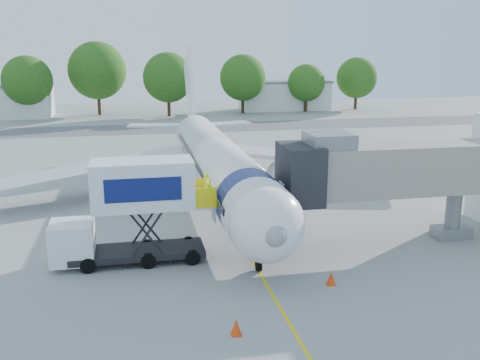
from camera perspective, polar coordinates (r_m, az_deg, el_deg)
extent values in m
plane|color=gray|center=(36.46, -1.50, -3.81)|extent=(160.00, 160.00, 0.00)
cube|color=yellow|center=(36.46, -1.50, -3.81)|extent=(0.15, 70.00, 0.01)
cube|color=#59595B|center=(77.26, -6.98, 5.51)|extent=(120.00, 10.00, 0.01)
cylinder|color=white|center=(38.56, -2.31, 1.77)|extent=(3.70, 28.00, 3.70)
sphere|color=white|center=(25.30, 2.83, -4.74)|extent=(3.70, 3.70, 3.70)
sphere|color=gray|center=(23.89, 3.75, -5.89)|extent=(1.10, 1.10, 1.10)
cone|color=white|center=(55.15, -5.17, 5.38)|extent=(3.70, 6.00, 3.70)
cube|color=white|center=(55.68, -5.38, 9.81)|extent=(0.35, 7.26, 8.29)
cube|color=silver|center=(44.28, 8.54, 2.28)|extent=(16.17, 9.32, 1.42)
cube|color=silver|center=(41.76, -15.37, 1.24)|extent=(16.17, 9.32, 1.42)
cylinder|color=#999BA0|center=(41.56, 4.88, 0.21)|extent=(2.10, 3.60, 2.10)
cylinder|color=#999BA0|center=(39.94, -10.45, -0.53)|extent=(2.10, 3.60, 2.10)
cube|color=black|center=(24.89, 3.01, -3.97)|extent=(2.60, 1.39, 0.81)
cylinder|color=#0C1654|center=(28.08, 1.32, -2.83)|extent=(3.73, 2.00, 3.73)
cylinder|color=silver|center=(27.45, 1.99, -8.22)|extent=(0.16, 0.16, 1.50)
cylinder|color=black|center=(27.62, 1.98, -9.04)|extent=(0.25, 0.64, 0.64)
cylinder|color=black|center=(42.48, 0.53, -0.62)|extent=(0.35, 0.90, 0.90)
cylinder|color=black|center=(41.74, -6.46, -0.97)|extent=(0.35, 0.90, 0.90)
cube|color=gray|center=(31.79, 16.94, 1.15)|extent=(13.60, 2.60, 2.80)
cube|color=black|center=(29.41, 6.42, 0.67)|extent=(2.00, 3.20, 3.20)
cube|color=slate|center=(29.58, 9.47, 4.21)|extent=(2.40, 2.40, 0.80)
cylinder|color=slate|center=(34.28, 21.77, -3.37)|extent=(0.90, 0.90, 3.00)
cube|color=slate|center=(34.61, 21.60, -5.19)|extent=(2.20, 1.20, 0.70)
cylinder|color=black|center=(34.14, 20.33, -5.33)|extent=(0.30, 0.70, 0.70)
cylinder|color=black|center=(35.10, 22.84, -5.04)|extent=(0.30, 0.70, 0.70)
cube|color=black|center=(29.18, -10.83, -7.52)|extent=(7.00, 2.30, 0.35)
cube|color=white|center=(29.09, -17.44, -6.31)|extent=(2.20, 2.20, 2.10)
cube|color=black|center=(28.94, -17.51, -5.48)|extent=(1.90, 2.10, 0.70)
cube|color=white|center=(28.07, -10.35, -0.42)|extent=(5.20, 2.40, 2.50)
cube|color=#0C1654|center=(26.88, -10.28, -1.05)|extent=(3.80, 0.04, 1.20)
cube|color=silver|center=(28.60, -3.93, -2.45)|extent=(1.10, 2.20, 0.10)
cube|color=yellow|center=(27.45, -3.65, -1.95)|extent=(1.10, 0.06, 1.10)
cube|color=yellow|center=(29.46, -4.22, -0.86)|extent=(1.10, 0.06, 1.10)
cylinder|color=black|center=(28.40, -5.07, -8.25)|extent=(0.80, 0.25, 0.80)
cylinder|color=black|center=(30.35, -5.52, -6.78)|extent=(0.80, 0.25, 0.80)
cylinder|color=black|center=(28.37, -15.89, -8.78)|extent=(0.80, 0.25, 0.80)
cylinder|color=black|center=(30.32, -15.61, -7.27)|extent=(0.80, 0.25, 0.80)
imported|color=#CEEC18|center=(28.40, -3.53, -0.78)|extent=(0.38, 0.58, 1.60)
cube|color=white|center=(22.45, 11.83, -14.17)|extent=(3.23, 1.85, 1.24)
cube|color=#0C1654|center=(22.27, 11.89, -13.26)|extent=(1.89, 1.65, 0.31)
cylinder|color=black|center=(21.74, 9.09, -15.97)|extent=(0.64, 0.27, 0.62)
cylinder|color=black|center=(22.78, 8.22, -14.45)|extent=(0.64, 0.27, 0.62)
cylinder|color=black|center=(22.50, 15.43, -15.23)|extent=(0.64, 0.27, 0.62)
cylinder|color=black|center=(23.51, 14.27, -13.82)|extent=(0.64, 0.27, 0.62)
cone|color=#E63A0C|center=(26.45, 9.69, -10.25)|extent=(0.44, 0.44, 0.69)
cube|color=#E63A0C|center=(26.59, 9.66, -10.89)|extent=(0.40, 0.40, 0.04)
cone|color=#E63A0C|center=(21.93, -0.41, -15.37)|extent=(0.44, 0.44, 0.70)
cube|color=#E63A0C|center=(22.09, -0.41, -16.12)|extent=(0.40, 0.40, 0.04)
cube|color=silver|center=(100.58, 4.75, 8.91)|extent=(16.00, 7.00, 5.00)
cube|color=slate|center=(100.39, 4.78, 10.42)|extent=(16.40, 7.40, 0.30)
cylinder|color=#382314|center=(93.15, -21.50, 7.17)|extent=(0.56, 0.56, 3.55)
sphere|color=#1E4B14|center=(92.82, -21.74, 9.83)|extent=(7.89, 7.89, 7.89)
cylinder|color=#382314|center=(95.18, -14.80, 8.03)|extent=(0.56, 0.56, 4.34)
sphere|color=#1E4B14|center=(94.83, -15.00, 11.22)|extent=(9.65, 9.65, 9.65)
cylinder|color=#382314|center=(91.15, -7.59, 7.93)|extent=(0.56, 0.56, 3.72)
sphere|color=#1E4B14|center=(90.81, -7.68, 10.79)|extent=(8.27, 8.27, 8.27)
cylinder|color=#382314|center=(94.45, 0.29, 8.21)|extent=(0.56, 0.56, 3.59)
sphere|color=#1E4B14|center=(94.12, 0.30, 10.87)|extent=(7.97, 7.97, 7.97)
cylinder|color=#382314|center=(97.86, 7.02, 8.13)|extent=(0.56, 0.56, 2.97)
sphere|color=#1E4B14|center=(97.57, 7.08, 10.25)|extent=(6.61, 6.61, 6.61)
cylinder|color=#382314|center=(103.23, 12.23, 8.32)|extent=(0.56, 0.56, 3.37)
sphere|color=#1E4B14|center=(102.94, 12.34, 10.60)|extent=(7.49, 7.49, 7.49)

